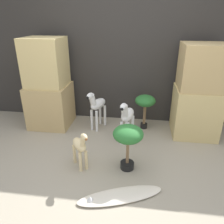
{
  "coord_description": "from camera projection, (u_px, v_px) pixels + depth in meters",
  "views": [
    {
      "loc": [
        0.34,
        -2.14,
        1.81
      ],
      "look_at": [
        -0.11,
        1.06,
        0.39
      ],
      "focal_mm": 35.0,
      "sensor_mm": 36.0,
      "label": 1
    }
  ],
  "objects": [
    {
      "name": "ground_plane",
      "position": [
        109.0,
        175.0,
        2.71
      ],
      "size": [
        14.0,
        14.0,
        0.0
      ],
      "primitive_type": "plane",
      "color": "#9E937F"
    },
    {
      "name": "rock_pillar_left",
      "position": [
        48.0,
        86.0,
        3.72
      ],
      "size": [
        0.69,
        0.65,
        1.51
      ],
      "color": "tan",
      "rests_on": "ground_plane"
    },
    {
      "name": "zebra_right",
      "position": [
        127.0,
        116.0,
        3.28
      ],
      "size": [
        0.25,
        0.51,
        0.71
      ],
      "color": "white",
      "rests_on": "ground_plane"
    },
    {
      "name": "wall_back",
      "position": [
        123.0,
        60.0,
        3.82
      ],
      "size": [
        6.4,
        0.08,
        2.2
      ],
      "color": "#2D2B28",
      "rests_on": "ground_plane"
    },
    {
      "name": "surfboard",
      "position": [
        120.0,
        196.0,
        2.38
      ],
      "size": [
        0.98,
        0.57,
        0.08
      ],
      "color": "silver",
      "rests_on": "ground_plane"
    },
    {
      "name": "rock_pillar_right",
      "position": [
        198.0,
        93.0,
        3.41
      ],
      "size": [
        0.69,
        0.65,
        1.46
      ],
      "color": "#D1B775",
      "rests_on": "ground_plane"
    },
    {
      "name": "potted_palm_front",
      "position": [
        145.0,
        102.0,
        3.67
      ],
      "size": [
        0.34,
        0.34,
        0.61
      ],
      "color": "black",
      "rests_on": "ground_plane"
    },
    {
      "name": "giraffe_figurine",
      "position": [
        80.0,
        146.0,
        2.75
      ],
      "size": [
        0.32,
        0.37,
        0.56
      ],
      "color": "beige",
      "rests_on": "ground_plane"
    },
    {
      "name": "zebra_left",
      "position": [
        97.0,
        105.0,
        3.68
      ],
      "size": [
        0.3,
        0.51,
        0.71
      ],
      "color": "white",
      "rests_on": "ground_plane"
    },
    {
      "name": "potted_palm_back",
      "position": [
        128.0,
        137.0,
        2.66
      ],
      "size": [
        0.37,
        0.37,
        0.61
      ],
      "color": "black",
      "rests_on": "ground_plane"
    }
  ]
}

